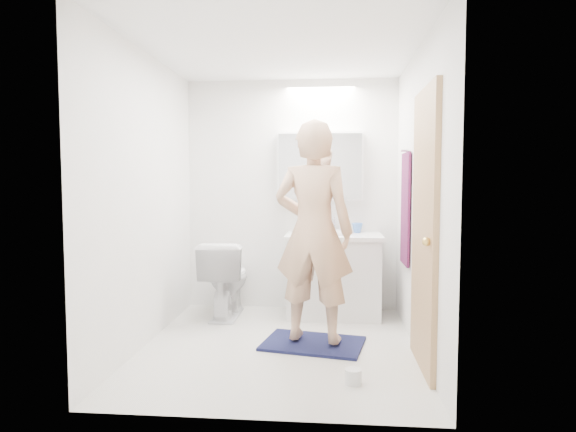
# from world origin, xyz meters

# --- Properties ---
(floor) EXTENTS (2.50, 2.50, 0.00)m
(floor) POSITION_xyz_m (0.00, 0.00, 0.00)
(floor) COLOR silver
(floor) RESTS_ON ground
(ceiling) EXTENTS (2.50, 2.50, 0.00)m
(ceiling) POSITION_xyz_m (0.00, 0.00, 2.40)
(ceiling) COLOR white
(ceiling) RESTS_ON floor
(wall_back) EXTENTS (2.50, 0.00, 2.50)m
(wall_back) POSITION_xyz_m (0.00, 1.25, 1.20)
(wall_back) COLOR white
(wall_back) RESTS_ON floor
(wall_front) EXTENTS (2.50, 0.00, 2.50)m
(wall_front) POSITION_xyz_m (0.00, -1.25, 1.20)
(wall_front) COLOR white
(wall_front) RESTS_ON floor
(wall_left) EXTENTS (0.00, 2.50, 2.50)m
(wall_left) POSITION_xyz_m (-1.10, 0.00, 1.20)
(wall_left) COLOR white
(wall_left) RESTS_ON floor
(wall_right) EXTENTS (0.00, 2.50, 2.50)m
(wall_right) POSITION_xyz_m (1.10, 0.00, 1.20)
(wall_right) COLOR white
(wall_right) RESTS_ON floor
(vanity_cabinet) EXTENTS (0.90, 0.55, 0.78)m
(vanity_cabinet) POSITION_xyz_m (0.45, 0.96, 0.39)
(vanity_cabinet) COLOR silver
(vanity_cabinet) RESTS_ON floor
(countertop) EXTENTS (0.95, 0.58, 0.04)m
(countertop) POSITION_xyz_m (0.45, 0.96, 0.80)
(countertop) COLOR white
(countertop) RESTS_ON vanity_cabinet
(sink_basin) EXTENTS (0.36, 0.36, 0.03)m
(sink_basin) POSITION_xyz_m (0.45, 0.99, 0.84)
(sink_basin) COLOR white
(sink_basin) RESTS_ON countertop
(faucet) EXTENTS (0.02, 0.02, 0.16)m
(faucet) POSITION_xyz_m (0.45, 1.19, 0.90)
(faucet) COLOR silver
(faucet) RESTS_ON countertop
(medicine_cabinet) EXTENTS (0.88, 0.14, 0.70)m
(medicine_cabinet) POSITION_xyz_m (0.30, 1.18, 1.50)
(medicine_cabinet) COLOR white
(medicine_cabinet) RESTS_ON wall_back
(mirror_panel) EXTENTS (0.84, 0.01, 0.66)m
(mirror_panel) POSITION_xyz_m (0.30, 1.10, 1.50)
(mirror_panel) COLOR silver
(mirror_panel) RESTS_ON medicine_cabinet
(toilet) EXTENTS (0.43, 0.75, 0.76)m
(toilet) POSITION_xyz_m (-0.63, 0.85, 0.38)
(toilet) COLOR white
(toilet) RESTS_ON floor
(bath_rug) EXTENTS (0.89, 0.70, 0.02)m
(bath_rug) POSITION_xyz_m (0.27, 0.05, 0.01)
(bath_rug) COLOR #151238
(bath_rug) RESTS_ON floor
(person) EXTENTS (0.72, 0.54, 1.78)m
(person) POSITION_xyz_m (0.27, 0.05, 0.94)
(person) COLOR tan
(person) RESTS_ON bath_rug
(door) EXTENTS (0.04, 0.80, 2.00)m
(door) POSITION_xyz_m (1.08, -0.35, 1.00)
(door) COLOR tan
(door) RESTS_ON wall_right
(door_knob) EXTENTS (0.06, 0.06, 0.06)m
(door_knob) POSITION_xyz_m (1.04, -0.65, 0.95)
(door_knob) COLOR gold
(door_knob) RESTS_ON door
(towel) EXTENTS (0.02, 0.42, 1.00)m
(towel) POSITION_xyz_m (1.08, 0.55, 1.10)
(towel) COLOR #18133E
(towel) RESTS_ON wall_right
(towel_hook) EXTENTS (0.07, 0.02, 0.02)m
(towel_hook) POSITION_xyz_m (1.07, 0.55, 1.62)
(towel_hook) COLOR silver
(towel_hook) RESTS_ON wall_right
(soap_bottle_a) EXTENTS (0.10, 0.10, 0.20)m
(soap_bottle_a) POSITION_xyz_m (0.10, 1.11, 0.92)
(soap_bottle_a) COLOR beige
(soap_bottle_a) RESTS_ON countertop
(soap_bottle_b) EXTENTS (0.10, 0.10, 0.19)m
(soap_bottle_b) POSITION_xyz_m (0.23, 1.15, 0.91)
(soap_bottle_b) COLOR #5D96C9
(soap_bottle_b) RESTS_ON countertop
(toothbrush_cup) EXTENTS (0.12, 0.12, 0.10)m
(toothbrush_cup) POSITION_xyz_m (0.68, 1.12, 0.87)
(toothbrush_cup) COLOR #4274C8
(toothbrush_cup) RESTS_ON countertop
(toilet_paper_roll) EXTENTS (0.11, 0.11, 0.10)m
(toilet_paper_roll) POSITION_xyz_m (0.57, -0.70, 0.05)
(toilet_paper_roll) COLOR silver
(toilet_paper_roll) RESTS_ON floor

